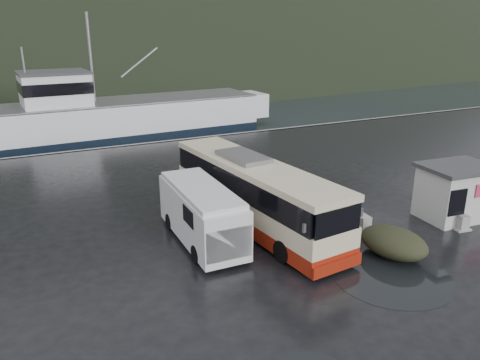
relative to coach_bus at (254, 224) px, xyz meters
name	(u,v)px	position (x,y,z in m)	size (l,w,h in m)	color
ground	(269,245)	(-0.48, -2.29, 0.00)	(160.00, 160.00, 0.00)	black
harbor_water	(45,63)	(-0.48, 107.71, 0.00)	(300.00, 180.00, 0.02)	black
quay_edge	(144,144)	(-0.48, 17.71, 0.00)	(160.00, 0.60, 1.50)	#999993
headland	(43,43)	(9.52, 247.71, 0.00)	(780.00, 540.00, 570.00)	black
coach_bus	(254,224)	(0.00, 0.00, 0.00)	(2.87, 11.37, 3.21)	beige
white_van	(202,241)	(-2.84, -0.62, 0.00)	(2.07, 6.00, 2.51)	white
waste_bin_left	(278,246)	(-0.16, -2.52, 0.00)	(0.93, 0.93, 1.29)	#167C1C
waste_bin_right	(304,245)	(0.90, -2.94, 0.00)	(0.96, 0.96, 1.33)	#167C1C
dome_tent	(392,255)	(3.62, -5.27, 0.00)	(2.06, 2.88, 1.13)	#2A2D1B
ticket_kiosk	(452,217)	(9.03, -3.57, 0.00)	(3.39, 2.57, 2.65)	silver
jersey_barrier_a	(454,226)	(8.30, -4.35, 0.00)	(0.72, 1.44, 0.72)	#999993
jersey_barrier_b	(357,228)	(4.10, -2.52, 0.00)	(0.75, 1.51, 0.75)	#999993
fishing_trawler	(132,122)	(0.85, 26.90, 0.00)	(28.92, 6.32, 11.57)	white
puddles	(379,294)	(1.12, -7.26, 0.01)	(9.16, 6.44, 0.01)	black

